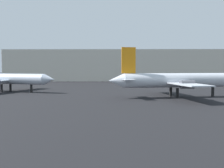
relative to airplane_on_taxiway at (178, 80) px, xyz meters
name	(u,v)px	position (x,y,z in m)	size (l,w,h in m)	color
airplane_on_taxiway	(178,80)	(0.00, 0.00, 0.00)	(27.87, 23.86, 9.53)	silver
airplane_distant	(8,79)	(-37.41, 11.83, -0.22)	(24.14, 22.61, 8.02)	#B2BCCC
terminal_building	(119,65)	(-10.70, 70.78, 3.26)	(96.54, 18.28, 13.11)	beige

